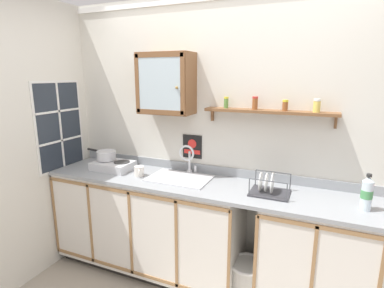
{
  "coord_description": "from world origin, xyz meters",
  "views": [
    {
      "loc": [
        0.76,
        -1.84,
        1.86
      ],
      "look_at": [
        -0.27,
        0.54,
        1.27
      ],
      "focal_mm": 28.32,
      "sensor_mm": 36.0,
      "label": 1
    }
  ],
  "objects_px": {
    "hot_plate_stove": "(113,165)",
    "saucepan": "(106,155)",
    "dish_rack": "(269,189)",
    "trash_bin": "(247,280)",
    "bottle_water_clear_0": "(367,194)",
    "mug": "(139,171)",
    "wall_cabinet": "(166,84)",
    "warning_sign": "(192,147)",
    "sink": "(180,180)"
  },
  "relations": [
    {
      "from": "hot_plate_stove",
      "to": "wall_cabinet",
      "type": "relative_size",
      "value": 0.71
    },
    {
      "from": "dish_rack",
      "to": "trash_bin",
      "type": "distance_m",
      "value": 0.83
    },
    {
      "from": "hot_plate_stove",
      "to": "warning_sign",
      "type": "xyz_separation_m",
      "value": [
        0.72,
        0.26,
        0.2
      ]
    },
    {
      "from": "dish_rack",
      "to": "warning_sign",
      "type": "bearing_deg",
      "value": 159.68
    },
    {
      "from": "saucepan",
      "to": "wall_cabinet",
      "type": "height_order",
      "value": "wall_cabinet"
    },
    {
      "from": "warning_sign",
      "to": "wall_cabinet",
      "type": "bearing_deg",
      "value": -148.62
    },
    {
      "from": "bottle_water_clear_0",
      "to": "trash_bin",
      "type": "height_order",
      "value": "bottle_water_clear_0"
    },
    {
      "from": "hot_plate_stove",
      "to": "mug",
      "type": "height_order",
      "value": "mug"
    },
    {
      "from": "warning_sign",
      "to": "dish_rack",
      "type": "bearing_deg",
      "value": -20.32
    },
    {
      "from": "dish_rack",
      "to": "warning_sign",
      "type": "xyz_separation_m",
      "value": [
        -0.77,
        0.28,
        0.2
      ]
    },
    {
      "from": "sink",
      "to": "saucepan",
      "type": "bearing_deg",
      "value": -179.69
    },
    {
      "from": "bottle_water_clear_0",
      "to": "mug",
      "type": "height_order",
      "value": "bottle_water_clear_0"
    },
    {
      "from": "hot_plate_stove",
      "to": "dish_rack",
      "type": "xyz_separation_m",
      "value": [
        1.49,
        -0.02,
        0.0
      ]
    },
    {
      "from": "bottle_water_clear_0",
      "to": "sink",
      "type": "bearing_deg",
      "value": 176.66
    },
    {
      "from": "wall_cabinet",
      "to": "bottle_water_clear_0",
      "type": "bearing_deg",
      "value": -7.07
    },
    {
      "from": "bottle_water_clear_0",
      "to": "mug",
      "type": "bearing_deg",
      "value": -179.84
    },
    {
      "from": "trash_bin",
      "to": "warning_sign",
      "type": "bearing_deg",
      "value": 152.28
    },
    {
      "from": "hot_plate_stove",
      "to": "bottle_water_clear_0",
      "type": "xyz_separation_m",
      "value": [
        2.15,
        -0.06,
        0.08
      ]
    },
    {
      "from": "hot_plate_stove",
      "to": "mug",
      "type": "xyz_separation_m",
      "value": [
        0.34,
        -0.06,
        0.0
      ]
    },
    {
      "from": "sink",
      "to": "dish_rack",
      "type": "relative_size",
      "value": 1.81
    },
    {
      "from": "sink",
      "to": "warning_sign",
      "type": "bearing_deg",
      "value": 87.05
    },
    {
      "from": "warning_sign",
      "to": "bottle_water_clear_0",
      "type": "bearing_deg",
      "value": -12.83
    },
    {
      "from": "hot_plate_stove",
      "to": "bottle_water_clear_0",
      "type": "bearing_deg",
      "value": -1.56
    },
    {
      "from": "hot_plate_stove",
      "to": "saucepan",
      "type": "distance_m",
      "value": 0.13
    },
    {
      "from": "sink",
      "to": "saucepan",
      "type": "relative_size",
      "value": 1.47
    },
    {
      "from": "dish_rack",
      "to": "wall_cabinet",
      "type": "bearing_deg",
      "value": 170.51
    },
    {
      "from": "sink",
      "to": "saucepan",
      "type": "xyz_separation_m",
      "value": [
        -0.81,
        -0.0,
        0.15
      ]
    },
    {
      "from": "hot_plate_stove",
      "to": "saucepan",
      "type": "relative_size",
      "value": 1.03
    },
    {
      "from": "bottle_water_clear_0",
      "to": "hot_plate_stove",
      "type": "bearing_deg",
      "value": 178.44
    },
    {
      "from": "hot_plate_stove",
      "to": "sink",
      "type": "bearing_deg",
      "value": 2.01
    },
    {
      "from": "bottle_water_clear_0",
      "to": "trash_bin",
      "type": "relative_size",
      "value": 0.73
    },
    {
      "from": "saucepan",
      "to": "mug",
      "type": "distance_m",
      "value": 0.45
    },
    {
      "from": "wall_cabinet",
      "to": "sink",
      "type": "bearing_deg",
      "value": -31.95
    },
    {
      "from": "dish_rack",
      "to": "trash_bin",
      "type": "height_order",
      "value": "dish_rack"
    },
    {
      "from": "saucepan",
      "to": "mug",
      "type": "bearing_deg",
      "value": -10.97
    },
    {
      "from": "hot_plate_stove",
      "to": "wall_cabinet",
      "type": "distance_m",
      "value": 0.95
    },
    {
      "from": "dish_rack",
      "to": "bottle_water_clear_0",
      "type": "bearing_deg",
      "value": -3.44
    },
    {
      "from": "dish_rack",
      "to": "mug",
      "type": "bearing_deg",
      "value": -177.8
    },
    {
      "from": "warning_sign",
      "to": "trash_bin",
      "type": "bearing_deg",
      "value": -27.72
    },
    {
      "from": "dish_rack",
      "to": "wall_cabinet",
      "type": "xyz_separation_m",
      "value": [
        -0.97,
        0.16,
        0.78
      ]
    },
    {
      "from": "bottle_water_clear_0",
      "to": "wall_cabinet",
      "type": "xyz_separation_m",
      "value": [
        -1.62,
        0.2,
        0.7
      ]
    },
    {
      "from": "hot_plate_stove",
      "to": "trash_bin",
      "type": "distance_m",
      "value": 1.59
    },
    {
      "from": "saucepan",
      "to": "dish_rack",
      "type": "bearing_deg",
      "value": -1.45
    },
    {
      "from": "hot_plate_stove",
      "to": "warning_sign",
      "type": "relative_size",
      "value": 1.7
    },
    {
      "from": "warning_sign",
      "to": "trash_bin",
      "type": "distance_m",
      "value": 1.25
    },
    {
      "from": "sink",
      "to": "dish_rack",
      "type": "xyz_separation_m",
      "value": [
        0.78,
        -0.04,
        0.06
      ]
    },
    {
      "from": "trash_bin",
      "to": "sink",
      "type": "bearing_deg",
      "value": 171.46
    },
    {
      "from": "dish_rack",
      "to": "mug",
      "type": "height_order",
      "value": "dish_rack"
    },
    {
      "from": "sink",
      "to": "trash_bin",
      "type": "bearing_deg",
      "value": -8.54
    },
    {
      "from": "dish_rack",
      "to": "trash_bin",
      "type": "xyz_separation_m",
      "value": [
        -0.12,
        -0.05,
        -0.81
      ]
    }
  ]
}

